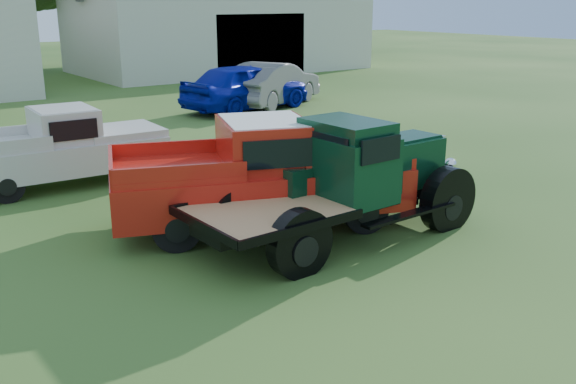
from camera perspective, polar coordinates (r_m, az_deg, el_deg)
ground at (r=9.68m, az=3.25°, el=-7.83°), size 120.00×120.00×0.00m
shed_right at (r=39.10m, az=-6.10°, el=14.56°), size 16.80×9.20×5.20m
vintage_flatbed at (r=11.04m, az=4.75°, el=1.01°), size 5.30×2.22×2.08m
red_pickup at (r=11.64m, az=-2.54°, el=1.68°), size 5.89×3.92×2.00m
white_pickup at (r=15.20m, az=-19.44°, el=3.74°), size 4.72×2.03×1.70m
misc_car_blue at (r=24.50m, az=-3.74°, el=9.35°), size 5.51×2.97×1.78m
misc_car_grey at (r=25.59m, az=-1.41°, el=9.59°), size 5.38×3.87×1.69m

